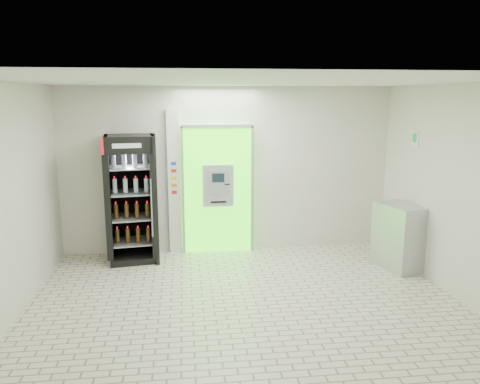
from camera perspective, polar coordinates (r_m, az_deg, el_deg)
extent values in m
plane|color=beige|center=(6.58, 0.75, -13.73)|extent=(6.00, 6.00, 0.00)
plane|color=silver|center=(8.54, -1.46, 2.70)|extent=(6.00, 0.00, 6.00)
plane|color=silver|center=(3.73, 6.01, -9.04)|extent=(6.00, 0.00, 6.00)
plane|color=silver|center=(6.43, -26.77, -1.46)|extent=(0.00, 5.00, 5.00)
plane|color=silver|center=(7.14, 25.41, -0.16)|extent=(0.00, 5.00, 5.00)
plane|color=white|center=(5.95, 0.83, 13.39)|extent=(6.00, 6.00, 0.00)
cube|color=#3AEF12|center=(8.51, -2.74, 0.28)|extent=(1.20, 0.12, 2.30)
cube|color=gray|center=(8.29, -2.78, 8.00)|extent=(1.28, 0.04, 0.06)
cube|color=gray|center=(8.42, -6.99, 0.08)|extent=(0.04, 0.04, 2.30)
cube|color=gray|center=(8.51, 1.53, 0.28)|extent=(0.04, 0.04, 2.30)
cube|color=black|center=(8.62, -2.01, -4.02)|extent=(0.62, 0.01, 0.67)
cube|color=black|center=(8.32, -5.12, 5.77)|extent=(0.22, 0.01, 0.18)
cube|color=#A8ABB0|center=(8.38, -2.69, 0.80)|extent=(0.55, 0.12, 0.75)
cube|color=black|center=(8.29, -2.67, 1.74)|extent=(0.22, 0.01, 0.16)
cube|color=gray|center=(8.35, -2.65, -0.16)|extent=(0.16, 0.01, 0.12)
cube|color=black|center=(8.33, -1.56, 0.95)|extent=(0.09, 0.01, 0.02)
cube|color=black|center=(8.38, -2.64, -1.23)|extent=(0.28, 0.01, 0.03)
cube|color=silver|center=(8.48, -8.02, 1.17)|extent=(0.22, 0.10, 2.60)
cube|color=#193FB2|center=(8.37, -8.10, 3.46)|extent=(0.09, 0.01, 0.06)
cube|color=red|center=(8.39, -8.07, 2.58)|extent=(0.09, 0.01, 0.06)
cube|color=yellow|center=(8.41, -8.05, 1.71)|extent=(0.09, 0.01, 0.06)
cube|color=orange|center=(8.44, -8.02, 0.84)|extent=(0.09, 0.01, 0.06)
cube|color=red|center=(8.46, -8.00, -0.03)|extent=(0.09, 0.01, 0.06)
cube|color=black|center=(8.25, -13.04, -0.80)|extent=(0.91, 0.84, 2.18)
cube|color=black|center=(8.58, -12.80, -0.32)|extent=(0.82, 0.16, 2.18)
cube|color=red|center=(7.74, -13.63, 5.50)|extent=(0.80, 0.11, 0.26)
cube|color=white|center=(7.73, -13.63, 5.50)|extent=(0.45, 0.06, 0.08)
cube|color=black|center=(8.52, -12.72, -7.62)|extent=(0.91, 0.84, 0.11)
cylinder|color=gray|center=(7.85, -10.73, -1.96)|extent=(0.03, 0.03, 0.98)
cube|color=gray|center=(8.44, -12.80, -5.87)|extent=(0.77, 0.72, 0.02)
cube|color=gray|center=(8.32, -12.93, -3.00)|extent=(0.77, 0.72, 0.02)
cube|color=gray|center=(8.22, -13.07, -0.06)|extent=(0.77, 0.72, 0.02)
cube|color=gray|center=(8.15, -13.21, 2.95)|extent=(0.77, 0.72, 0.02)
cube|color=#A8ABB0|center=(8.20, 18.90, -5.17)|extent=(0.73, 0.92, 1.08)
cube|color=gray|center=(8.07, 17.18, -4.92)|extent=(0.21, 0.77, 0.01)
cube|color=white|center=(8.25, 20.56, 6.02)|extent=(0.02, 0.22, 0.26)
cube|color=#0C8738|center=(8.24, 20.50, 6.22)|extent=(0.00, 0.14, 0.14)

